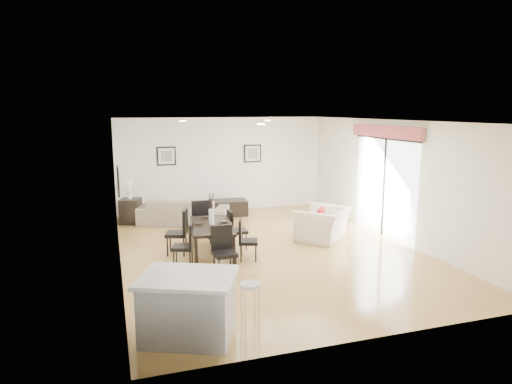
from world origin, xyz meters
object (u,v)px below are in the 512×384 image
object	(u,v)px
dining_table	(212,228)
kitchen_island	(188,306)
armchair	(323,224)
dining_chair_enear	(245,237)
dining_chair_efar	(234,227)
dining_chair_head	(223,247)
sofa	(184,211)
dining_chair_foot	(202,219)
coffee_table	(228,208)
dining_chair_wnear	(187,242)
dining_chair_wfar	(180,229)
side_table	(131,211)
bar_stool	(250,290)

from	to	relation	value
dining_table	kitchen_island	xyz separation A→B (m)	(-1.00, -3.13, -0.17)
armchair	dining_chair_enear	world-z (taller)	dining_chair_enear
dining_chair_efar	dining_chair_head	world-z (taller)	dining_chair_head
sofa	kitchen_island	world-z (taller)	kitchen_island
dining_table	dining_chair_foot	bearing A→B (deg)	98.19
kitchen_island	coffee_table	bearing A→B (deg)	95.17
armchair	dining_chair_head	distance (m)	3.00
dining_chair_enear	coffee_table	bearing A→B (deg)	8.77
dining_table	dining_chair_enear	world-z (taller)	dining_chair_enear
coffee_table	dining_chair_wnear	bearing A→B (deg)	-109.31
dining_table	dining_chair_wfar	world-z (taller)	dining_chair_wfar
coffee_table	kitchen_island	xyz separation A→B (m)	(-2.21, -6.60, 0.22)
coffee_table	side_table	xyz separation A→B (m)	(-2.63, -0.13, 0.11)
dining_chair_efar	bar_stool	distance (m)	3.61
dining_chair_wnear	dining_chair_head	distance (m)	0.81
dining_table	dining_chair_wnear	distance (m)	0.73
dining_chair_enear	coffee_table	size ratio (longest dim) A/B	0.78
sofa	coffee_table	bearing A→B (deg)	-132.47
dining_table	bar_stool	size ratio (longest dim) A/B	2.66
dining_chair_wfar	sofa	bearing A→B (deg)	-173.01
kitchen_island	bar_stool	size ratio (longest dim) A/B	2.31
dining_chair_wnear	dining_chair_enear	xyz separation A→B (m)	(1.15, 0.04, -0.01)
armchair	dining_chair_wfar	xyz separation A→B (m)	(-3.21, -0.02, 0.16)
sofa	side_table	size ratio (longest dim) A/B	3.51
sofa	coffee_table	xyz separation A→B (m)	(1.33, 0.61, -0.12)
side_table	kitchen_island	world-z (taller)	kitchen_island
dining_chair_foot	coffee_table	xyz separation A→B (m)	(1.22, 2.48, -0.34)
dining_chair_head	coffee_table	distance (m)	4.64
sofa	dining_chair_efar	bearing A→B (deg)	128.63
armchair	bar_stool	world-z (taller)	armchair
sofa	armchair	distance (m)	3.71
sofa	kitchen_island	size ratio (longest dim) A/B	1.53
dining_chair_efar	dining_chair_foot	world-z (taller)	dining_chair_foot
side_table	bar_stool	xyz separation A→B (m)	(1.26, -6.47, 0.23)
dining_chair_wnear	kitchen_island	distance (m)	2.74
sofa	dining_chair_wnear	size ratio (longest dim) A/B	2.68
sofa	dining_chair_foot	size ratio (longest dim) A/B	2.30
dining_chair_wfar	dining_chair_efar	distance (m)	1.14
armchair	dining_table	xyz separation A→B (m)	(-2.65, -0.40, 0.24)
dining_chair_enear	side_table	xyz separation A→B (m)	(-2.00, 3.73, -0.14)
sofa	bar_stool	distance (m)	6.00
sofa	side_table	world-z (taller)	sofa
dining_chair_wfar	dining_chair_head	world-z (taller)	dining_chair_wfar
dining_chair_enear	dining_chair_efar	world-z (taller)	dining_chair_efar
dining_chair_foot	dining_chair_head	bearing A→B (deg)	95.91
dining_chair_wnear	coffee_table	world-z (taller)	dining_chair_wnear
dining_chair_wnear	dining_table	bearing A→B (deg)	143.44
dining_chair_head	side_table	size ratio (longest dim) A/B	1.36
armchair	dining_chair_foot	xyz separation A→B (m)	(-2.66, 0.59, 0.19)
dining_chair_wnear	bar_stool	world-z (taller)	dining_chair_wnear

